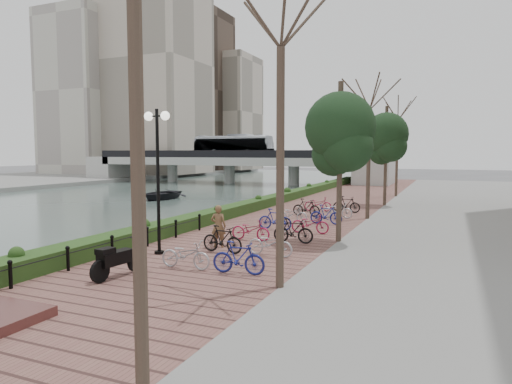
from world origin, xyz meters
The scene contains 13 objects.
ground centered at (0.00, 0.00, 0.00)m, with size 220.00×220.00×0.00m, color #59595B.
river_water centered at (-15.00, 25.00, 0.01)m, with size 30.00×130.00×0.02m, color #4D6059.
promenade centered at (4.00, 17.50, 0.25)m, with size 8.00×75.00×0.50m, color brown.
hedge centered at (0.60, 20.00, 0.80)m, with size 1.10×56.00×0.60m, color #203914.
chain_fence centered at (1.40, 2.00, 0.85)m, with size 0.10×14.10×0.70m.
lamppost centered at (2.56, 4.14, 4.21)m, with size 1.02×0.32×5.19m.
motorcycle centered at (3.29, 1.09, 1.04)m, with size 0.54×1.73×1.08m, color black, non-canonical shape.
pedestrian centered at (4.00, 6.00, 1.32)m, with size 0.60×0.39×1.64m, color brown.
bicycle_parking centered at (5.49, 10.42, 0.97)m, with size 2.40×17.32×1.00m.
street_trees centered at (8.00, 12.68, 3.69)m, with size 3.20×37.12×6.80m.
bridge centered at (-14.88, 45.00, 3.37)m, with size 36.00×10.77×6.50m.
boat centered at (-11.30, 24.04, 0.50)m, with size 3.28×4.60×0.95m, color black.
far_buildings centered at (-41.66, 65.91, 16.12)m, with size 35.00×38.00×38.00m.
Camera 1 is at (12.20, -9.42, 4.16)m, focal length 32.00 mm.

